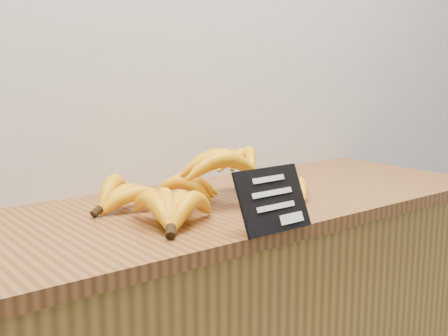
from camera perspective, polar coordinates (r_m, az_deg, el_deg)
counter_top at (r=1.32m, az=-1.33°, el=-4.17°), size 1.53×0.54×0.03m
chalkboard_sign at (r=1.09m, az=4.99°, el=-3.23°), size 0.16×0.06×0.12m
banana_pile at (r=1.28m, az=-2.64°, el=-1.71°), size 0.56×0.38×0.13m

